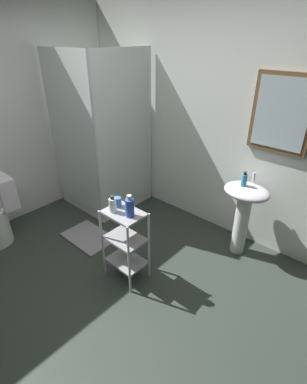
{
  "coord_description": "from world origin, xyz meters",
  "views": [
    {
      "loc": [
        1.65,
        -0.98,
        2.13
      ],
      "look_at": [
        -0.0,
        0.88,
        0.76
      ],
      "focal_mm": 27.13,
      "sensor_mm": 36.0,
      "label": 1
    }
  ],
  "objects_px": {
    "pedestal_sink": "(244,206)",
    "lotion_bottle_white": "(113,205)",
    "shampoo_bottle_blue": "(130,207)",
    "storage_cart": "(125,240)",
    "bath_mat": "(89,237)",
    "shower_stall": "(104,173)",
    "rinse_cup": "(117,202)",
    "hand_soap_bottle": "(244,180)"
  },
  "relations": [
    {
      "from": "pedestal_sink",
      "to": "lotion_bottle_white",
      "type": "bearing_deg",
      "value": -122.72
    },
    {
      "from": "pedestal_sink",
      "to": "shampoo_bottle_blue",
      "type": "relative_size",
      "value": 3.99
    },
    {
      "from": "storage_cart",
      "to": "bath_mat",
      "type": "relative_size",
      "value": 1.23
    },
    {
      "from": "shampoo_bottle_blue",
      "to": "lotion_bottle_white",
      "type": "relative_size",
      "value": 1.27
    },
    {
      "from": "shower_stall",
      "to": "lotion_bottle_white",
      "type": "height_order",
      "value": "shower_stall"
    },
    {
      "from": "lotion_bottle_white",
      "to": "shower_stall",
      "type": "bearing_deg",
      "value": 144.1
    },
    {
      "from": "storage_cart",
      "to": "rinse_cup",
      "type": "distance_m",
      "value": 0.37
    },
    {
      "from": "storage_cart",
      "to": "lotion_bottle_white",
      "type": "xyz_separation_m",
      "value": [
        -0.08,
        -0.05,
        0.37
      ]
    },
    {
      "from": "shower_stall",
      "to": "lotion_bottle_white",
      "type": "xyz_separation_m",
      "value": [
        1.15,
        -0.83,
        0.35
      ]
    },
    {
      "from": "shampoo_bottle_blue",
      "to": "rinse_cup",
      "type": "xyz_separation_m",
      "value": [
        -0.2,
        0.04,
        -0.04
      ]
    },
    {
      "from": "pedestal_sink",
      "to": "lotion_bottle_white",
      "type": "height_order",
      "value": "lotion_bottle_white"
    },
    {
      "from": "shampoo_bottle_blue",
      "to": "rinse_cup",
      "type": "relative_size",
      "value": 2.26
    },
    {
      "from": "shower_stall",
      "to": "bath_mat",
      "type": "bearing_deg",
      "value": -55.78
    },
    {
      "from": "bath_mat",
      "to": "rinse_cup",
      "type": "bearing_deg",
      "value": -6.61
    },
    {
      "from": "pedestal_sink",
      "to": "rinse_cup",
      "type": "relative_size",
      "value": 8.99
    },
    {
      "from": "shower_stall",
      "to": "shampoo_bottle_blue",
      "type": "distance_m",
      "value": 1.57
    },
    {
      "from": "rinse_cup",
      "to": "lotion_bottle_white",
      "type": "bearing_deg",
      "value": -67.11
    },
    {
      "from": "lotion_bottle_white",
      "to": "rinse_cup",
      "type": "bearing_deg",
      "value": 112.89
    },
    {
      "from": "lotion_bottle_white",
      "to": "bath_mat",
      "type": "bearing_deg",
      "value": 166.68
    },
    {
      "from": "shower_stall",
      "to": "rinse_cup",
      "type": "relative_size",
      "value": 22.21
    },
    {
      "from": "storage_cart",
      "to": "shampoo_bottle_blue",
      "type": "height_order",
      "value": "shampoo_bottle_blue"
    },
    {
      "from": "bath_mat",
      "to": "shower_stall",
      "type": "bearing_deg",
      "value": 124.22
    },
    {
      "from": "hand_soap_bottle",
      "to": "rinse_cup",
      "type": "bearing_deg",
      "value": -125.57
    },
    {
      "from": "shower_stall",
      "to": "hand_soap_bottle",
      "type": "distance_m",
      "value": 1.9
    },
    {
      "from": "pedestal_sink",
      "to": "hand_soap_bottle",
      "type": "xyz_separation_m",
      "value": [
        -0.04,
        -0.02,
        0.29
      ]
    },
    {
      "from": "pedestal_sink",
      "to": "hand_soap_bottle",
      "type": "height_order",
      "value": "hand_soap_bottle"
    },
    {
      "from": "pedestal_sink",
      "to": "rinse_cup",
      "type": "bearing_deg",
      "value": -126.26
    },
    {
      "from": "lotion_bottle_white",
      "to": "rinse_cup",
      "type": "xyz_separation_m",
      "value": [
        -0.04,
        0.09,
        -0.03
      ]
    },
    {
      "from": "pedestal_sink",
      "to": "bath_mat",
      "type": "xyz_separation_m",
      "value": [
        -1.42,
        -0.96,
        -0.57
      ]
    },
    {
      "from": "shower_stall",
      "to": "bath_mat",
      "type": "distance_m",
      "value": 0.93
    },
    {
      "from": "hand_soap_bottle",
      "to": "lotion_bottle_white",
      "type": "relative_size",
      "value": 0.9
    },
    {
      "from": "rinse_cup",
      "to": "shower_stall",
      "type": "bearing_deg",
      "value": 146.23
    },
    {
      "from": "pedestal_sink",
      "to": "shower_stall",
      "type": "bearing_deg",
      "value": -171.18
    },
    {
      "from": "shower_stall",
      "to": "pedestal_sink",
      "type": "relative_size",
      "value": 2.47
    },
    {
      "from": "storage_cart",
      "to": "bath_mat",
      "type": "xyz_separation_m",
      "value": [
        -0.77,
        0.11,
        -0.43
      ]
    },
    {
      "from": "storage_cart",
      "to": "shampoo_bottle_blue",
      "type": "distance_m",
      "value": 0.4
    },
    {
      "from": "pedestal_sink",
      "to": "shampoo_bottle_blue",
      "type": "xyz_separation_m",
      "value": [
        -0.56,
        -1.07,
        0.25
      ]
    },
    {
      "from": "pedestal_sink",
      "to": "lotion_bottle_white",
      "type": "xyz_separation_m",
      "value": [
        -0.72,
        -1.12,
        0.23
      ]
    },
    {
      "from": "shower_stall",
      "to": "hand_soap_bottle",
      "type": "relative_size",
      "value": 13.92
    },
    {
      "from": "shower_stall",
      "to": "storage_cart",
      "type": "distance_m",
      "value": 1.45
    },
    {
      "from": "pedestal_sink",
      "to": "hand_soap_bottle",
      "type": "bearing_deg",
      "value": -146.53
    },
    {
      "from": "lotion_bottle_white",
      "to": "rinse_cup",
      "type": "relative_size",
      "value": 1.77
    }
  ]
}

